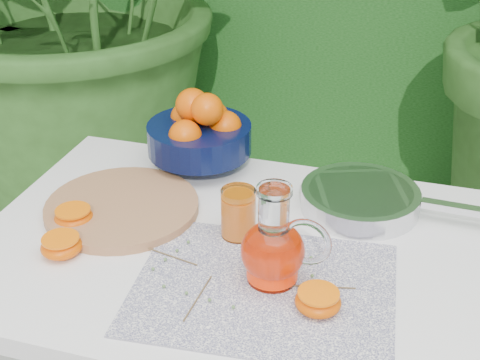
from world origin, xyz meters
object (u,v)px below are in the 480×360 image
(white_table, at_px, (237,279))
(saute_pan, at_px, (362,198))
(cutting_board, at_px, (122,207))
(fruit_bowl, at_px, (200,132))
(juice_pitcher, at_px, (274,249))

(white_table, height_order, saute_pan, saute_pan)
(cutting_board, relative_size, fruit_bowl, 1.12)
(juice_pitcher, bearing_deg, saute_pan, 67.90)
(cutting_board, height_order, saute_pan, saute_pan)
(fruit_bowl, bearing_deg, white_table, -58.63)
(white_table, distance_m, saute_pan, 0.31)
(fruit_bowl, xyz_separation_m, juice_pitcher, (0.27, -0.37, -0.02))
(juice_pitcher, height_order, saute_pan, juice_pitcher)
(white_table, height_order, cutting_board, cutting_board)
(fruit_bowl, bearing_deg, cutting_board, -109.99)
(saute_pan, bearing_deg, cutting_board, -161.94)
(fruit_bowl, bearing_deg, juice_pitcher, -54.33)
(fruit_bowl, distance_m, juice_pitcher, 0.46)
(juice_pitcher, relative_size, saute_pan, 0.43)
(cutting_board, distance_m, juice_pitcher, 0.38)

